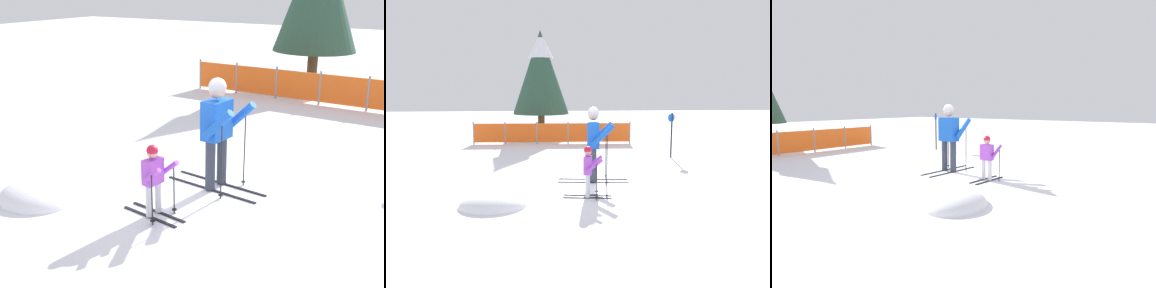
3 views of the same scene
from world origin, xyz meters
The scene contains 7 objects.
ground_plane centered at (0.00, 0.00, 0.00)m, with size 60.00×60.00×0.00m, color white.
skier_adult centered at (0.13, 0.17, 1.08)m, with size 1.73×0.81×1.80m.
skier_child centered at (-0.15, -1.18, 0.62)m, with size 1.02×0.52×1.07m.
safety_fence centered at (-0.82, 6.56, 0.46)m, with size 6.45×0.27×0.92m.
conifer_far centered at (-1.32, 9.37, 3.07)m, with size 2.67×2.67×4.96m.
trail_marker centered at (3.02, 3.14, 0.91)m, with size 0.26×0.14×1.47m.
snow_mound centered at (-2.03, -1.66, 0.00)m, with size 1.30×1.10×0.52m, color white.
Camera 2 is at (-0.95, -8.68, 2.22)m, focal length 35.00 mm.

